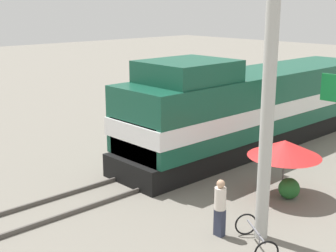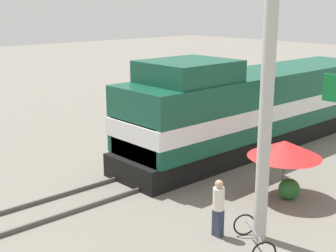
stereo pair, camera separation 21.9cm
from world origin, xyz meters
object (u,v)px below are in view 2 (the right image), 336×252
at_px(locomotive, 254,107).
at_px(bicycle, 254,238).
at_px(utility_pole, 267,95).
at_px(person_bystander, 218,206).
at_px(vendor_umbrella, 285,149).

distance_m(locomotive, bicycle, 9.88).
height_order(utility_pole, person_bystander, utility_pole).
distance_m(vendor_umbrella, person_bystander, 3.89).
height_order(locomotive, person_bystander, locomotive).
relative_size(utility_pole, person_bystander, 4.77).
height_order(locomotive, bicycle, locomotive).
xyz_separation_m(utility_pole, person_bystander, (-0.89, -0.81, -3.26)).
height_order(locomotive, utility_pole, utility_pole).
bearing_deg(utility_pole, vendor_umbrella, 113.46).
xyz_separation_m(vendor_umbrella, person_bystander, (0.41, -3.78, -0.83)).
height_order(locomotive, vendor_umbrella, locomotive).
height_order(person_bystander, bicycle, person_bystander).
relative_size(person_bystander, bicycle, 0.98).
relative_size(locomotive, utility_pole, 1.92).
bearing_deg(locomotive, bicycle, -51.85).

